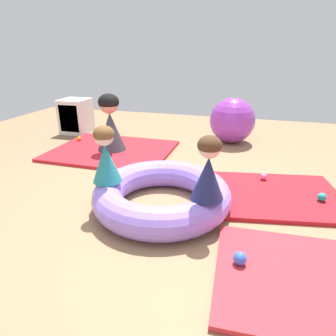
{
  "coord_description": "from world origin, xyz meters",
  "views": [
    {
      "loc": [
        0.75,
        -2.17,
        1.34
      ],
      "look_at": [
        0.06,
        0.24,
        0.31
      ],
      "focal_mm": 31.35,
      "sensor_mm": 36.0,
      "label": 1
    }
  ],
  "objects_px": {
    "child_in_navy": "(208,169)",
    "play_ball_teal": "(322,197)",
    "child_in_teal": "(106,155)",
    "adult_seated": "(110,123)",
    "play_ball_blue": "(240,258)",
    "storage_cube": "(75,116)",
    "play_ball_orange": "(79,139)",
    "inflatable_cushion": "(162,195)",
    "play_ball_pink": "(264,177)",
    "exercise_ball_large": "(232,121)",
    "play_ball_green": "(114,138)"
  },
  "relations": [
    {
      "from": "adult_seated",
      "to": "play_ball_orange",
      "type": "height_order",
      "value": "adult_seated"
    },
    {
      "from": "exercise_ball_large",
      "to": "child_in_navy",
      "type": "bearing_deg",
      "value": -89.88
    },
    {
      "from": "child_in_teal",
      "to": "play_ball_orange",
      "type": "bearing_deg",
      "value": 98.72
    },
    {
      "from": "inflatable_cushion",
      "to": "exercise_ball_large",
      "type": "relative_size",
      "value": 1.83
    },
    {
      "from": "child_in_navy",
      "to": "play_ball_pink",
      "type": "xyz_separation_m",
      "value": [
        0.46,
        1.0,
        -0.43
      ]
    },
    {
      "from": "exercise_ball_large",
      "to": "storage_cube",
      "type": "distance_m",
      "value": 2.58
    },
    {
      "from": "storage_cube",
      "to": "play_ball_green",
      "type": "bearing_deg",
      "value": -21.99
    },
    {
      "from": "inflatable_cushion",
      "to": "storage_cube",
      "type": "distance_m",
      "value": 2.98
    },
    {
      "from": "child_in_teal",
      "to": "play_ball_pink",
      "type": "distance_m",
      "value": 1.69
    },
    {
      "from": "inflatable_cushion",
      "to": "play_ball_teal",
      "type": "distance_m",
      "value": 1.47
    },
    {
      "from": "play_ball_orange",
      "to": "play_ball_green",
      "type": "bearing_deg",
      "value": 20.15
    },
    {
      "from": "inflatable_cushion",
      "to": "play_ball_orange",
      "type": "distance_m",
      "value": 2.34
    },
    {
      "from": "play_ball_teal",
      "to": "exercise_ball_large",
      "type": "xyz_separation_m",
      "value": [
        -0.97,
        1.75,
        0.26
      ]
    },
    {
      "from": "storage_cube",
      "to": "play_ball_orange",
      "type": "bearing_deg",
      "value": -54.7
    },
    {
      "from": "adult_seated",
      "to": "storage_cube",
      "type": "bearing_deg",
      "value": 99.05
    },
    {
      "from": "exercise_ball_large",
      "to": "inflatable_cushion",
      "type": "bearing_deg",
      "value": -100.8
    },
    {
      "from": "child_in_navy",
      "to": "exercise_ball_large",
      "type": "bearing_deg",
      "value": 151.15
    },
    {
      "from": "play_ball_blue",
      "to": "child_in_teal",
      "type": "bearing_deg",
      "value": 157.33
    },
    {
      "from": "play_ball_teal",
      "to": "inflatable_cushion",
      "type": "bearing_deg",
      "value": -161.72
    },
    {
      "from": "play_ball_green",
      "to": "child_in_navy",
      "type": "bearing_deg",
      "value": -47.83
    },
    {
      "from": "child_in_navy",
      "to": "play_ball_teal",
      "type": "relative_size",
      "value": 6.4
    },
    {
      "from": "child_in_teal",
      "to": "play_ball_blue",
      "type": "bearing_deg",
      "value": -52.88
    },
    {
      "from": "child_in_teal",
      "to": "play_ball_green",
      "type": "relative_size",
      "value": 7.06
    },
    {
      "from": "inflatable_cushion",
      "to": "play_ball_orange",
      "type": "bearing_deg",
      "value": 139.61
    },
    {
      "from": "play_ball_green",
      "to": "play_ball_orange",
      "type": "height_order",
      "value": "play_ball_green"
    },
    {
      "from": "play_ball_pink",
      "to": "storage_cube",
      "type": "bearing_deg",
      "value": 157.78
    },
    {
      "from": "play_ball_green",
      "to": "inflatable_cushion",
      "type": "bearing_deg",
      "value": -52.74
    },
    {
      "from": "inflatable_cushion",
      "to": "storage_cube",
      "type": "bearing_deg",
      "value": 136.51
    },
    {
      "from": "play_ball_pink",
      "to": "play_ball_green",
      "type": "xyz_separation_m",
      "value": [
        -2.18,
        0.89,
        -0.0
      ]
    },
    {
      "from": "inflatable_cushion",
      "to": "adult_seated",
      "type": "height_order",
      "value": "adult_seated"
    },
    {
      "from": "child_in_teal",
      "to": "adult_seated",
      "type": "relative_size",
      "value": 0.65
    },
    {
      "from": "child_in_teal",
      "to": "exercise_ball_large",
      "type": "xyz_separation_m",
      "value": [
        0.88,
        2.34,
        -0.17
      ]
    },
    {
      "from": "adult_seated",
      "to": "play_ball_blue",
      "type": "height_order",
      "value": "adult_seated"
    },
    {
      "from": "adult_seated",
      "to": "play_ball_blue",
      "type": "relative_size",
      "value": 8.64
    },
    {
      "from": "play_ball_green",
      "to": "play_ball_blue",
      "type": "height_order",
      "value": "play_ball_blue"
    },
    {
      "from": "play_ball_orange",
      "to": "child_in_navy",
      "type": "bearing_deg",
      "value": -37.84
    },
    {
      "from": "child_in_navy",
      "to": "play_ball_blue",
      "type": "relative_size",
      "value": 5.66
    },
    {
      "from": "child_in_teal",
      "to": "play_ball_blue",
      "type": "relative_size",
      "value": 5.59
    },
    {
      "from": "play_ball_orange",
      "to": "storage_cube",
      "type": "distance_m",
      "value": 0.68
    },
    {
      "from": "child_in_navy",
      "to": "play_ball_teal",
      "type": "xyz_separation_m",
      "value": [
        0.96,
        0.66,
        -0.43
      ]
    },
    {
      "from": "inflatable_cushion",
      "to": "play_ball_blue",
      "type": "height_order",
      "value": "inflatable_cushion"
    },
    {
      "from": "inflatable_cushion",
      "to": "storage_cube",
      "type": "relative_size",
      "value": 2.19
    },
    {
      "from": "exercise_ball_large",
      "to": "play_ball_pink",
      "type": "bearing_deg",
      "value": -71.78
    },
    {
      "from": "play_ball_teal",
      "to": "play_ball_blue",
      "type": "bearing_deg",
      "value": -121.93
    },
    {
      "from": "child_in_teal",
      "to": "storage_cube",
      "type": "distance_m",
      "value": 2.77
    },
    {
      "from": "play_ball_orange",
      "to": "exercise_ball_large",
      "type": "xyz_separation_m",
      "value": [
        2.2,
        0.7,
        0.26
      ]
    },
    {
      "from": "adult_seated",
      "to": "play_ball_pink",
      "type": "relative_size",
      "value": 10.6
    },
    {
      "from": "adult_seated",
      "to": "play_ball_pink",
      "type": "xyz_separation_m",
      "value": [
        2.01,
        -0.48,
        -0.33
      ]
    },
    {
      "from": "child_in_teal",
      "to": "play_ball_teal",
      "type": "distance_m",
      "value": 1.98
    },
    {
      "from": "child_in_teal",
      "to": "child_in_navy",
      "type": "bearing_deg",
      "value": -34.87
    }
  ]
}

